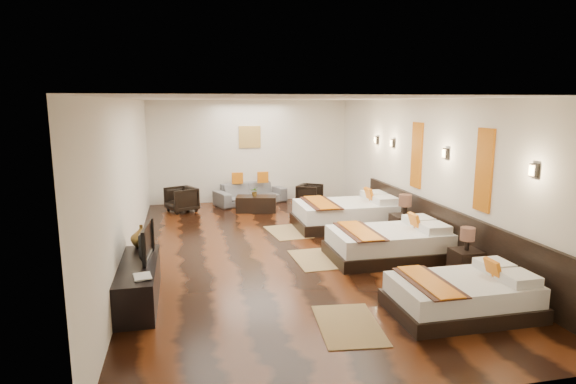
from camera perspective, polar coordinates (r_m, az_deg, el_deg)
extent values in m
cube|color=black|center=(9.06, -0.19, -6.97)|extent=(5.50, 9.50, 0.01)
cube|color=white|center=(8.63, -0.20, 11.04)|extent=(5.50, 9.50, 0.01)
cube|color=silver|center=(13.38, -4.56, 4.85)|extent=(5.50, 0.01, 2.80)
cube|color=silver|center=(8.59, -18.43, 1.11)|extent=(0.01, 9.50, 2.80)
cube|color=silver|center=(9.70, 15.90, 2.29)|extent=(0.01, 9.50, 2.80)
cube|color=black|center=(9.18, 17.74, -4.33)|extent=(0.08, 6.60, 0.90)
cube|color=black|center=(6.88, 19.87, -12.62)|extent=(1.85, 1.15, 0.19)
cube|color=white|center=(6.79, 20.00, -10.84)|extent=(1.76, 1.06, 0.26)
cube|color=orange|center=(6.95, 23.23, -8.48)|extent=(0.14, 0.28, 0.28)
cube|color=#38190F|center=(6.51, 16.41, -10.25)|extent=(0.49, 1.16, 0.02)
cube|color=orange|center=(6.50, 16.41, -10.14)|extent=(0.34, 1.16, 0.02)
cube|color=black|center=(8.78, 11.79, -7.03)|extent=(2.09, 1.29, 0.22)
cube|color=white|center=(8.71, 11.85, -5.40)|extent=(1.99, 1.19, 0.30)
cube|color=orange|center=(8.85, 14.86, -3.47)|extent=(0.16, 0.32, 0.32)
cube|color=#38190F|center=(8.46, 8.50, -4.65)|extent=(0.55, 1.31, 0.02)
cube|color=orange|center=(8.45, 8.50, -4.55)|extent=(0.38, 1.31, 0.02)
cube|color=black|center=(10.77, 6.92, -3.53)|extent=(2.27, 1.41, 0.24)
cube|color=white|center=(10.71, 6.96, -2.07)|extent=(2.16, 1.30, 0.32)
cube|color=orange|center=(10.84, 9.69, -0.41)|extent=(0.17, 0.35, 0.35)
cube|color=#38190F|center=(10.49, 3.91, -1.31)|extent=(0.60, 1.43, 0.02)
cube|color=orange|center=(10.48, 3.91, -1.23)|extent=(0.41, 1.43, 0.02)
cube|color=black|center=(8.11, 20.37, -8.06)|extent=(0.42, 0.42, 0.46)
cylinder|color=black|center=(8.02, 20.52, -5.85)|extent=(0.07, 0.07, 0.19)
cylinder|color=#3F2619|center=(7.97, 20.59, -4.69)|extent=(0.22, 0.22, 0.20)
cube|color=black|center=(9.90, 13.63, -4.15)|extent=(0.48, 0.48, 0.53)
cylinder|color=black|center=(9.81, 13.72, -2.06)|extent=(0.08, 0.08, 0.21)
cylinder|color=#3F2619|center=(9.78, 13.77, -0.97)|extent=(0.25, 0.25, 0.23)
cube|color=#96794C|center=(6.24, 7.22, -15.42)|extent=(0.88, 1.27, 0.01)
cube|color=#96794C|center=(8.57, 3.34, -7.98)|extent=(0.79, 1.22, 0.01)
cube|color=#96794C|center=(10.29, -0.03, -4.78)|extent=(0.89, 1.28, 0.01)
cube|color=black|center=(7.07, -17.32, -10.27)|extent=(0.50, 1.80, 0.55)
imported|color=black|center=(7.11, -17.01, -5.69)|extent=(0.19, 0.87, 0.50)
imported|color=black|center=(6.42, -17.88, -9.70)|extent=(0.26, 0.32, 0.03)
imported|color=brown|center=(7.71, -17.02, -5.02)|extent=(0.36, 0.36, 0.34)
imported|color=slate|center=(13.19, -4.50, -0.14)|extent=(2.07, 1.36, 0.56)
imported|color=black|center=(12.45, -12.57, -0.86)|extent=(0.91, 0.90, 0.63)
imported|color=black|center=(13.02, 2.61, -0.28)|extent=(0.84, 0.84, 0.56)
cube|color=black|center=(12.19, -3.80, -1.42)|extent=(1.08, 0.71, 0.40)
imported|color=#2D5F1F|center=(12.13, -3.97, 0.06)|extent=(0.26, 0.25, 0.24)
cube|color=#D86014|center=(8.04, 22.28, 2.41)|extent=(0.04, 0.40, 1.30)
cube|color=#D86014|center=(9.91, 15.06, 4.25)|extent=(0.04, 0.40, 1.30)
cube|color=black|center=(7.15, 27.22, 2.31)|extent=(0.06, 0.12, 0.18)
cube|color=#FFD18C|center=(7.13, 27.03, 2.30)|extent=(0.02, 0.10, 0.14)
cube|color=black|center=(8.93, 18.24, 4.39)|extent=(0.06, 0.12, 0.18)
cube|color=#FFD18C|center=(8.92, 18.08, 4.39)|extent=(0.02, 0.10, 0.14)
cube|color=black|center=(10.87, 12.33, 5.70)|extent=(0.06, 0.12, 0.18)
cube|color=#FFD18C|center=(10.86, 12.19, 5.70)|extent=(0.02, 0.10, 0.14)
cube|color=black|center=(11.69, 10.49, 6.09)|extent=(0.06, 0.12, 0.18)
cube|color=#FFD18C|center=(11.68, 10.35, 6.09)|extent=(0.02, 0.10, 0.14)
cube|color=#AD873F|center=(13.33, -4.58, 6.55)|extent=(0.60, 0.04, 0.60)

